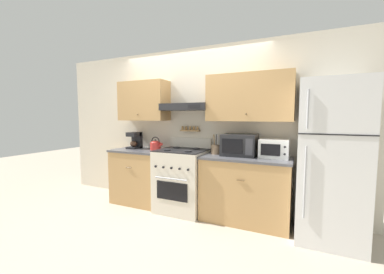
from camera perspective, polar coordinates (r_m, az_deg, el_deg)
The scene contains 11 objects.
ground_plane at distance 3.62m, azimuth -4.51°, elevation -18.71°, with size 16.00×16.00×0.00m, color #B2A38E.
wall_back at distance 3.82m, azimuth 0.44°, elevation 4.29°, with size 5.20×0.46×2.55m.
counter_left at distance 4.15m, azimuth -12.37°, elevation -9.12°, with size 0.89×0.62×0.90m.
counter_right at distance 3.43m, azimuth 12.79°, elevation -12.16°, with size 1.20×0.62×0.90m.
stove_range at distance 3.70m, azimuth -2.41°, elevation -10.31°, with size 0.73×0.68×1.11m.
refrigerator at distance 3.19m, azimuth 30.53°, elevation -5.09°, with size 0.71×0.75×1.87m.
tea_kettle at distance 3.96m, azimuth -8.82°, elevation -1.90°, with size 0.23×0.18×0.22m.
coffee_maker at distance 4.23m, azimuth -13.60°, elevation -0.72°, with size 0.18×0.24×0.28m.
microwave at distance 3.41m, azimuth 11.47°, elevation -1.86°, with size 0.47×0.40×0.30m.
utensil_crock at distance 3.49m, azimuth 5.77°, elevation -2.92°, with size 0.13×0.13×0.29m.
toaster_oven at distance 3.32m, azimuth 19.24°, elevation -2.68°, with size 0.37×0.28×0.25m.
Camera 1 is at (1.62, -2.90, 1.45)m, focal length 22.00 mm.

